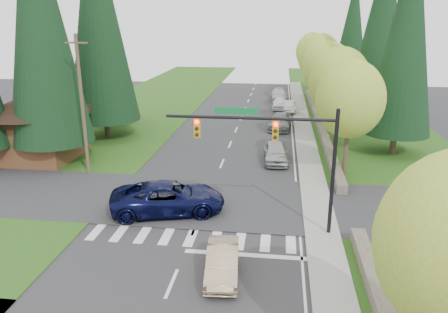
% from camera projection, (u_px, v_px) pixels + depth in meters
% --- Properties ---
extents(ground, '(120.00, 120.00, 0.00)m').
position_uv_depth(ground, '(177.00, 271.00, 19.88)').
color(ground, '#28282B').
rests_on(ground, ground).
extents(grass_east, '(14.00, 110.00, 0.06)m').
position_uv_depth(grass_east, '(380.00, 153.00, 37.18)').
color(grass_east, '#2D4913').
rests_on(grass_east, ground).
extents(grass_west, '(14.00, 110.00, 0.06)m').
position_uv_depth(grass_west, '(89.00, 142.00, 40.36)').
color(grass_west, '#2D4913').
rests_on(grass_west, ground).
extents(cross_street, '(120.00, 8.00, 0.10)m').
position_uv_depth(cross_street, '(206.00, 201.00, 27.44)').
color(cross_street, '#28282B').
rests_on(cross_street, ground).
extents(sidewalk_east, '(1.80, 80.00, 0.13)m').
position_uv_depth(sidewalk_east, '(306.00, 143.00, 39.81)').
color(sidewalk_east, gray).
rests_on(sidewalk_east, ground).
extents(curb_east, '(0.20, 80.00, 0.13)m').
position_uv_depth(curb_east, '(297.00, 143.00, 39.91)').
color(curb_east, gray).
rests_on(curb_east, ground).
extents(stone_wall_north, '(0.70, 40.00, 0.70)m').
position_uv_depth(stone_wall_north, '(319.00, 121.00, 47.07)').
color(stone_wall_north, '#4C4438').
rests_on(stone_wall_north, ground).
extents(traffic_signal, '(8.70, 0.37, 6.80)m').
position_uv_depth(traffic_signal, '(278.00, 142.00, 22.09)').
color(traffic_signal, black).
rests_on(traffic_signal, ground).
extents(brown_building, '(8.40, 8.40, 5.40)m').
position_uv_depth(brown_building, '(36.00, 121.00, 34.94)').
color(brown_building, '#4C2D19').
rests_on(brown_building, ground).
extents(utility_pole, '(1.60, 0.24, 10.00)m').
position_uv_depth(utility_pole, '(82.00, 105.00, 30.83)').
color(utility_pole, '#473828').
rests_on(utility_pole, ground).
extents(decid_tree_0, '(4.80, 4.80, 8.37)m').
position_uv_depth(decid_tree_0, '(350.00, 99.00, 30.29)').
color(decid_tree_0, '#38281C').
rests_on(decid_tree_0, ground).
extents(decid_tree_1, '(5.20, 5.20, 8.80)m').
position_uv_depth(decid_tree_1, '(340.00, 82.00, 36.83)').
color(decid_tree_1, '#38281C').
rests_on(decid_tree_1, ground).
extents(decid_tree_2, '(5.00, 5.00, 8.82)m').
position_uv_depth(decid_tree_2, '(329.00, 71.00, 43.43)').
color(decid_tree_2, '#38281C').
rests_on(decid_tree_2, ground).
extents(decid_tree_3, '(5.00, 5.00, 8.55)m').
position_uv_depth(decid_tree_3, '(324.00, 67.00, 50.11)').
color(decid_tree_3, '#38281C').
rests_on(decid_tree_3, ground).
extents(decid_tree_4, '(5.40, 5.40, 9.18)m').
position_uv_depth(decid_tree_4, '(320.00, 58.00, 56.59)').
color(decid_tree_4, '#38281C').
rests_on(decid_tree_4, ground).
extents(decid_tree_5, '(4.80, 4.80, 8.30)m').
position_uv_depth(decid_tree_5, '(314.00, 57.00, 63.39)').
color(decid_tree_5, '#38281C').
rests_on(decid_tree_5, ground).
extents(decid_tree_6, '(5.20, 5.20, 8.86)m').
position_uv_depth(decid_tree_6, '(312.00, 51.00, 69.90)').
color(decid_tree_6, '#38281C').
rests_on(decid_tree_6, ground).
extents(conifer_w_a, '(6.12, 6.12, 19.80)m').
position_uv_depth(conifer_w_a, '(40.00, 21.00, 31.43)').
color(conifer_w_a, '#38281C').
rests_on(conifer_w_a, ground).
extents(conifer_w_b, '(5.44, 5.44, 17.80)m').
position_uv_depth(conifer_w_b, '(33.00, 33.00, 35.88)').
color(conifer_w_b, '#38281C').
rests_on(conifer_w_b, ground).
extents(conifer_w_c, '(6.46, 6.46, 20.80)m').
position_uv_depth(conifer_w_c, '(98.00, 14.00, 38.71)').
color(conifer_w_c, '#38281C').
rests_on(conifer_w_c, ground).
extents(conifer_w_e, '(5.78, 5.78, 18.80)m').
position_uv_depth(conifer_w_e, '(103.00, 25.00, 44.93)').
color(conifer_w_e, '#38281C').
rests_on(conifer_w_e, ground).
extents(conifer_e_a, '(5.44, 5.44, 17.80)m').
position_uv_depth(conifer_e_a, '(407.00, 34.00, 34.10)').
color(conifer_e_a, '#38281C').
rests_on(conifer_e_a, ground).
extents(conifer_e_b, '(6.12, 6.12, 19.80)m').
position_uv_depth(conifer_e_b, '(383.00, 20.00, 46.90)').
color(conifer_e_b, '#38281C').
rests_on(conifer_e_b, ground).
extents(conifer_e_c, '(5.10, 5.10, 16.80)m').
position_uv_depth(conifer_e_c, '(352.00, 31.00, 60.71)').
color(conifer_e_c, '#38281C').
rests_on(conifer_e_c, ground).
extents(sedan_champagne, '(1.74, 4.11, 1.32)m').
position_uv_depth(sedan_champagne, '(222.00, 262.00, 19.39)').
color(sedan_champagne, tan).
rests_on(sedan_champagne, ground).
extents(suv_navy, '(7.18, 4.66, 1.84)m').
position_uv_depth(suv_navy, '(168.00, 198.00, 25.60)').
color(suv_navy, black).
rests_on(suv_navy, ground).
extents(parked_car_a, '(2.18, 4.75, 1.58)m').
position_uv_depth(parked_car_a, '(276.00, 152.00, 34.73)').
color(parked_car_a, '#A4A4A8').
rests_on(parked_car_a, ground).
extents(parked_car_b, '(2.63, 5.44, 1.53)m').
position_uv_depth(parked_car_b, '(280.00, 121.00, 45.22)').
color(parked_car_b, slate).
rests_on(parked_car_b, ground).
extents(parked_car_c, '(1.51, 4.17, 1.37)m').
position_uv_depth(parked_car_c, '(290.00, 107.00, 52.97)').
color(parked_car_c, silver).
rests_on(parked_car_c, ground).
extents(parked_car_d, '(1.88, 4.45, 1.50)m').
position_uv_depth(parked_car_d, '(280.00, 103.00, 54.93)').
color(parked_car_d, white).
rests_on(parked_car_d, ground).
extents(parked_car_e, '(2.29, 5.19, 1.48)m').
position_uv_depth(parked_car_e, '(279.00, 95.00, 61.04)').
color(parked_car_e, '#B5B5BA').
rests_on(parked_car_e, ground).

